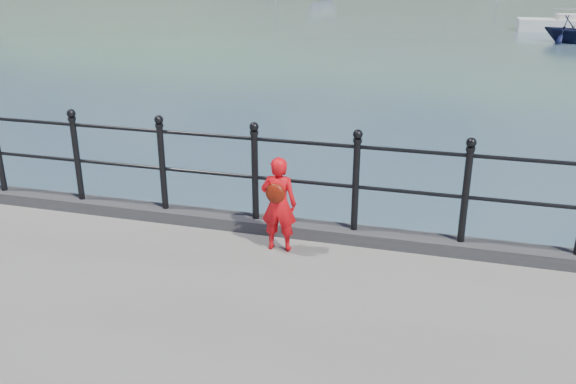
% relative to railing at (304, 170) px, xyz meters
% --- Properties ---
extents(ground, '(600.00, 600.00, 0.00)m').
position_rel_railing_xyz_m(ground, '(-0.00, 0.15, -1.82)').
color(ground, '#2D4251').
rests_on(ground, ground).
extents(kerb, '(60.00, 0.30, 0.15)m').
position_rel_railing_xyz_m(kerb, '(-0.00, -0.00, -0.75)').
color(kerb, '#28282B').
rests_on(kerb, quay).
extents(railing, '(18.11, 0.11, 1.20)m').
position_rel_railing_xyz_m(railing, '(0.00, 0.00, 0.00)').
color(railing, black).
rests_on(railing, kerb).
extents(far_shore, '(830.00, 200.00, 156.00)m').
position_rel_railing_xyz_m(far_shore, '(38.34, 239.56, -24.39)').
color(far_shore, '#333A21').
rests_on(far_shore, ground).
extents(child, '(0.41, 0.33, 1.09)m').
position_rel_railing_xyz_m(child, '(-0.18, -0.44, -0.27)').
color(child, red).
rests_on(child, quay).
extents(launch_navy, '(3.50, 3.42, 1.40)m').
position_rel_railing_xyz_m(launch_navy, '(6.88, 28.61, -1.12)').
color(launch_navy, black).
rests_on(launch_navy, ground).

